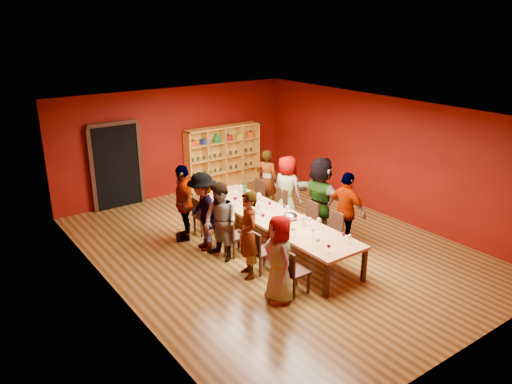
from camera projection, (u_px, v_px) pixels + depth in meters
The scene contains 50 objects.
room_shell at pixel (275, 183), 10.48m from camera, with size 7.10×9.10×3.04m.
tasting_table at pixel (274, 218), 10.75m from camera, with size 1.10×4.50×0.75m.
doorway at pixel (116, 166), 13.01m from camera, with size 1.40×0.17×2.30m.
shelving_unit at pixel (222, 153), 14.73m from camera, with size 2.40×0.40×1.80m.
chair_person_left_0 at pixel (292, 269), 9.01m from camera, with size 0.42×0.42×0.89m.
person_left_0 at pixel (279, 259), 8.74m from camera, with size 0.79×0.43×1.61m, color #5276A9.
chair_person_left_1 at pixel (259, 249), 9.79m from camera, with size 0.42×0.42×0.89m.
person_left_1 at pixel (248, 235), 9.52m from camera, with size 0.64×0.47×1.75m, color #121A34.
chair_person_left_2 at pixel (233, 233), 10.50m from camera, with size 0.42×0.42×0.89m.
person_left_2 at pixel (221, 222), 10.22m from camera, with size 0.81×0.44×1.67m, color #BD7E88.
chair_person_left_3 at pixel (217, 224), 10.98m from camera, with size 0.42×0.42×0.89m.
person_left_3 at pixel (203, 212), 10.66m from camera, with size 1.12×0.46×1.73m, color #505055.
chair_person_left_4 at pixel (201, 214), 11.53m from camera, with size 0.42×0.42×0.89m.
person_left_4 at pixel (183, 202), 11.16m from camera, with size 1.03×0.47×1.75m, color #525257.
chair_person_right_1 at pixel (332, 230), 10.66m from camera, with size 0.42×0.42×0.89m.
person_right_1 at pixel (346, 211), 10.75m from camera, with size 1.00×0.46×1.71m, color beige.
chair_person_right_2 at pixel (308, 219), 11.25m from camera, with size 0.42×0.42×0.89m.
person_right_2 at pixel (320, 197), 11.28m from camera, with size 1.75×0.50×1.89m, color silver.
chair_person_right_3 at pixel (278, 205), 12.09m from camera, with size 0.42×0.42×0.89m.
person_right_3 at pixel (287, 189), 12.13m from camera, with size 0.82×0.45×1.67m, color #131C36.
chair_person_right_4 at pixel (256, 194), 12.78m from camera, with size 0.42×0.42×0.89m.
person_right_4 at pixel (267, 180), 12.86m from camera, with size 0.59×0.43×1.63m, color #48484D.
wine_glass_0 at pixel (319, 220), 10.09m from camera, with size 0.09×0.09×0.22m.
wine_glass_1 at pixel (236, 194), 11.64m from camera, with size 0.08×0.08×0.21m.
wine_glass_2 at pixel (240, 201), 11.23m from camera, with size 0.08×0.08×0.19m.
wine_glass_3 at pixel (318, 240), 9.24m from camera, with size 0.08×0.08×0.19m.
wine_glass_4 at pixel (313, 230), 9.66m from camera, with size 0.09×0.09×0.21m.
wine_glass_5 at pixel (284, 207), 10.88m from camera, with size 0.08×0.08×0.19m.
wine_glass_6 at pixel (220, 191), 11.83m from camera, with size 0.09×0.09×0.22m.
wine_glass_7 at pixel (349, 237), 9.41m from camera, with size 0.08×0.08×0.19m.
wine_glass_8 at pixel (344, 235), 9.51m from camera, with size 0.07×0.07×0.18m.
wine_glass_9 at pixel (260, 196), 11.51m from camera, with size 0.08×0.08×0.21m.
wine_glass_10 at pixel (259, 195), 11.58m from camera, with size 0.08×0.08×0.20m.
wine_glass_11 at pixel (288, 216), 10.31m from camera, with size 0.09×0.09×0.22m.
wine_glass_12 at pixel (270, 204), 11.05m from camera, with size 0.08×0.08×0.20m.
wine_glass_13 at pixel (263, 216), 10.40m from camera, with size 0.08×0.08×0.19m.
wine_glass_14 at pixel (286, 226), 9.89m from camera, with size 0.07×0.07×0.18m.
wine_glass_15 at pixel (287, 208), 10.80m from camera, with size 0.08×0.08×0.20m.
wine_glass_16 at pixel (329, 246), 9.03m from camera, with size 0.07×0.07×0.18m.
wine_glass_17 at pixel (235, 199), 11.32m from camera, with size 0.09×0.09×0.21m.
wine_glass_18 at pixel (214, 189), 11.93m from camera, with size 0.09×0.09×0.22m.
wine_glass_19 at pixel (241, 187), 12.12m from camera, with size 0.08×0.08×0.20m.
wine_glass_20 at pixel (241, 186), 12.25m from camera, with size 0.07×0.07×0.18m.
wine_glass_21 at pixel (310, 220), 10.21m from camera, with size 0.07×0.07×0.18m.
wine_glass_22 at pixel (258, 213), 10.55m from camera, with size 0.07×0.07×0.18m.
wine_glass_23 at pixel (293, 230), 9.70m from camera, with size 0.08×0.08×0.20m.
spittoon_bowl at pixel (291, 216), 10.55m from camera, with size 0.30×0.30×0.16m, color #B0B3B7.
carafe_a at pixel (259, 208), 10.80m from camera, with size 0.12×0.12×0.29m.
carafe_b at pixel (304, 221), 10.22m from camera, with size 0.11×0.11×0.23m.
wine_bottle at pixel (245, 189), 11.98m from camera, with size 0.10×0.10×0.35m.
Camera 1 is at (-6.13, -7.84, 4.83)m, focal length 35.00 mm.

